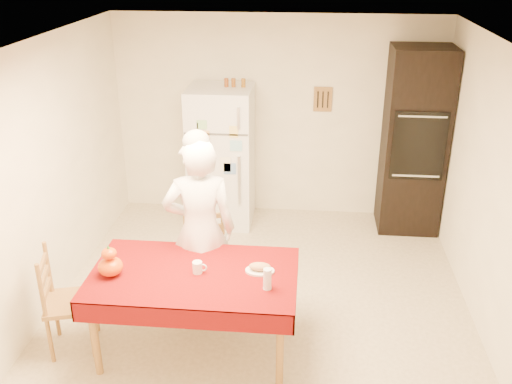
# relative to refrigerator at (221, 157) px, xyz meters

# --- Properties ---
(floor) EXTENTS (4.50, 4.50, 0.00)m
(floor) POSITION_rel_refrigerator_xyz_m (0.65, -1.88, -0.85)
(floor) COLOR tan
(floor) RESTS_ON ground
(room_shell) EXTENTS (4.02, 4.52, 2.51)m
(room_shell) POSITION_rel_refrigerator_xyz_m (0.65, -1.88, 0.77)
(room_shell) COLOR white
(room_shell) RESTS_ON ground
(refrigerator) EXTENTS (0.75, 0.74, 1.70)m
(refrigerator) POSITION_rel_refrigerator_xyz_m (0.00, 0.00, 0.00)
(refrigerator) COLOR white
(refrigerator) RESTS_ON floor
(oven_cabinet) EXTENTS (0.70, 0.62, 2.20)m
(oven_cabinet) POSITION_rel_refrigerator_xyz_m (2.28, 0.05, 0.25)
(oven_cabinet) COLOR black
(oven_cabinet) RESTS_ON floor
(dining_table) EXTENTS (1.70, 1.00, 0.76)m
(dining_table) POSITION_rel_refrigerator_xyz_m (0.15, -2.50, -0.16)
(dining_table) COLOR brown
(dining_table) RESTS_ON floor
(chair_far) EXTENTS (0.50, 0.48, 0.95)m
(chair_far) POSITION_rel_refrigerator_xyz_m (0.10, -1.72, -0.34)
(chair_far) COLOR brown
(chair_far) RESTS_ON floor
(chair_left) EXTENTS (0.50, 0.51, 0.95)m
(chair_left) POSITION_rel_refrigerator_xyz_m (-0.97, -2.59, -0.34)
(chair_left) COLOR brown
(chair_left) RESTS_ON floor
(seated_woman) EXTENTS (0.71, 0.54, 1.77)m
(seated_woman) POSITION_rel_refrigerator_xyz_m (0.12, -2.01, 0.03)
(seated_woman) COLOR white
(seated_woman) RESTS_ON floor
(coffee_mug) EXTENTS (0.08, 0.08, 0.10)m
(coffee_mug) POSITION_rel_refrigerator_xyz_m (0.18, -2.49, -0.04)
(coffee_mug) COLOR white
(coffee_mug) RESTS_ON dining_table
(pumpkin_lower) EXTENTS (0.20, 0.20, 0.15)m
(pumpkin_lower) POSITION_rel_refrigerator_xyz_m (-0.51, -2.59, -0.01)
(pumpkin_lower) COLOR #EC4105
(pumpkin_lower) RESTS_ON dining_table
(pumpkin_upper) EXTENTS (0.12, 0.12, 0.09)m
(pumpkin_upper) POSITION_rel_refrigerator_xyz_m (-0.51, -2.59, 0.11)
(pumpkin_upper) COLOR #E24505
(pumpkin_upper) RESTS_ON pumpkin_lower
(wine_glass) EXTENTS (0.07, 0.07, 0.18)m
(wine_glass) POSITION_rel_refrigerator_xyz_m (0.77, -2.67, -0.00)
(wine_glass) COLOR silver
(wine_glass) RESTS_ON dining_table
(bread_plate) EXTENTS (0.24, 0.24, 0.02)m
(bread_plate) POSITION_rel_refrigerator_xyz_m (0.69, -2.43, -0.08)
(bread_plate) COLOR white
(bread_plate) RESTS_ON dining_table
(bread_loaf) EXTENTS (0.18, 0.10, 0.06)m
(bread_loaf) POSITION_rel_refrigerator_xyz_m (0.69, -2.43, -0.04)
(bread_loaf) COLOR #A97E53
(bread_loaf) RESTS_ON bread_plate
(spice_jar_left) EXTENTS (0.05, 0.05, 0.10)m
(spice_jar_left) POSITION_rel_refrigerator_xyz_m (0.07, 0.05, 0.90)
(spice_jar_left) COLOR brown
(spice_jar_left) RESTS_ON refrigerator
(spice_jar_mid) EXTENTS (0.05, 0.05, 0.10)m
(spice_jar_mid) POSITION_rel_refrigerator_xyz_m (0.16, 0.05, 0.90)
(spice_jar_mid) COLOR brown
(spice_jar_mid) RESTS_ON refrigerator
(spice_jar_right) EXTENTS (0.05, 0.05, 0.10)m
(spice_jar_right) POSITION_rel_refrigerator_xyz_m (0.27, 0.05, 0.90)
(spice_jar_right) COLOR #945E1A
(spice_jar_right) RESTS_ON refrigerator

